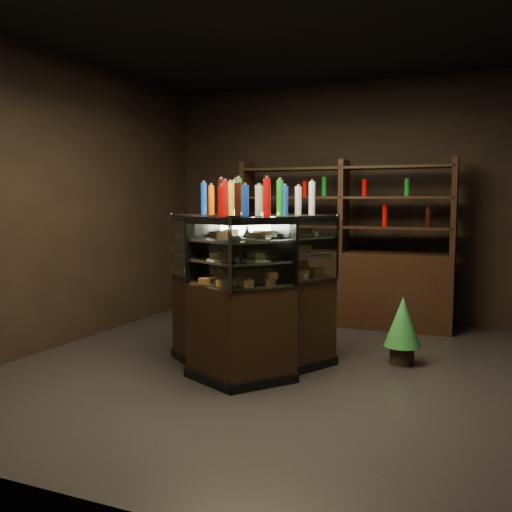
{
  "coord_description": "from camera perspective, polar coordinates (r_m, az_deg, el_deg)",
  "views": [
    {
      "loc": [
        1.7,
        -4.7,
        1.53
      ],
      "look_at": [
        -0.2,
        -0.29,
        1.05
      ],
      "focal_mm": 40.0,
      "sensor_mm": 36.0,
      "label": 1
    }
  ],
  "objects": [
    {
      "name": "ground",
      "position": [
        5.22,
        3.37,
        -11.33
      ],
      "size": [
        5.0,
        5.0,
        0.0
      ],
      "primitive_type": "plane",
      "color": "black",
      "rests_on": "ground"
    },
    {
      "name": "potted_conifer",
      "position": [
        5.48,
        14.47,
        -6.26
      ],
      "size": [
        0.34,
        0.34,
        0.72
      ],
      "rotation": [
        0.0,
        0.0,
        0.36
      ],
      "color": "black",
      "rests_on": "ground"
    },
    {
      "name": "food_display",
      "position": [
        5.03,
        -0.95,
        0.08
      ],
      "size": [
        1.17,
        1.14,
        0.43
      ],
      "color": "#B88742",
      "rests_on": "display_case"
    },
    {
      "name": "back_shelving",
      "position": [
        7.03,
        8.67,
        -1.94
      ],
      "size": [
        2.6,
        0.49,
        2.0
      ],
      "rotation": [
        0.0,
        0.0,
        0.03
      ],
      "color": "black",
      "rests_on": "ground"
    },
    {
      "name": "room_shell",
      "position": [
        5.01,
        3.51,
        10.4
      ],
      "size": [
        5.02,
        5.02,
        3.01
      ],
      "color": "black",
      "rests_on": "ground"
    },
    {
      "name": "bottles_top",
      "position": [
        5.01,
        -0.95,
        5.7
      ],
      "size": [
        1.0,
        1.0,
        0.3
      ],
      "color": "black",
      "rests_on": "display_case"
    },
    {
      "name": "display_case",
      "position": [
        5.12,
        -0.93,
        -6.26
      ],
      "size": [
        1.57,
        1.43,
        1.4
      ],
      "rotation": [
        0.0,
        0.0,
        0.24
      ],
      "color": "black",
      "rests_on": "ground"
    }
  ]
}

